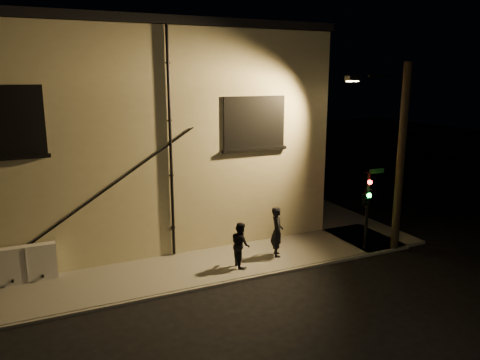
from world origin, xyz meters
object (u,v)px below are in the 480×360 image
pedestrian_a (277,232)px  traffic_signal (366,198)px  utility_cabinet (26,264)px  streetlamp_pole (398,154)px  pedestrian_b (241,244)px

pedestrian_a → traffic_signal: (3.29, -0.94, 1.18)m
utility_cabinet → pedestrian_a: pedestrian_a is taller
pedestrian_a → traffic_signal: 3.62m
pedestrian_a → streetlamp_pole: bearing=-84.0°
streetlamp_pole → pedestrian_b: bearing=172.7°
traffic_signal → streetlamp_pole: (1.29, -0.17, 1.61)m
utility_cabinet → streetlamp_pole: size_ratio=0.26×
utility_cabinet → traffic_signal: (11.87, -2.42, 1.51)m
utility_cabinet → streetlamp_pole: (13.16, -2.59, 3.12)m
pedestrian_b → utility_cabinet: bearing=79.2°
utility_cabinet → pedestrian_b: size_ratio=1.16×
utility_cabinet → pedestrian_a: bearing=-9.8°
traffic_signal → streetlamp_pole: 2.07m
pedestrian_a → streetlamp_pole: (4.58, -1.11, 2.78)m
pedestrian_a → utility_cabinet: bearing=99.8°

